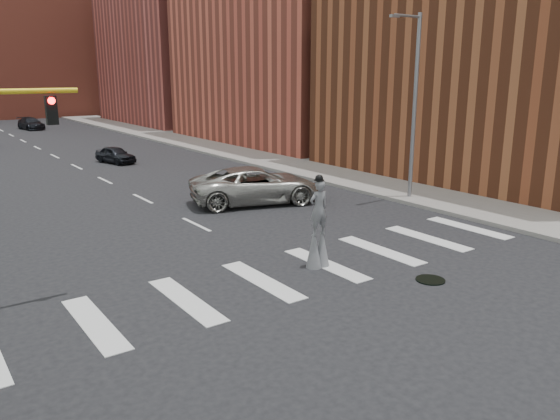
% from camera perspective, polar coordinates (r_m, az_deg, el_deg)
% --- Properties ---
extents(ground_plane, '(160.00, 160.00, 0.00)m').
position_cam_1_polar(ground_plane, '(16.98, 3.62, -7.49)').
color(ground_plane, black).
rests_on(ground_plane, ground).
extents(sidewalk_right, '(5.00, 90.00, 0.18)m').
position_cam_1_polar(sidewalk_right, '(43.93, -4.17, 6.03)').
color(sidewalk_right, gray).
rests_on(sidewalk_right, ground).
extents(manhole, '(0.90, 0.90, 0.04)m').
position_cam_1_polar(manhole, '(17.66, 15.44, -7.05)').
color(manhole, black).
rests_on(manhole, ground).
extents(building_mid, '(16.00, 22.00, 24.00)m').
position_cam_1_polar(building_mid, '(53.29, 1.93, 20.31)').
color(building_mid, '#B74E39').
rests_on(building_mid, ground).
extents(building_far, '(16.00, 22.00, 20.00)m').
position_cam_1_polar(building_far, '(73.65, -9.95, 16.84)').
color(building_far, '#9F433A').
rests_on(building_far, ground).
extents(building_backdrop, '(26.00, 14.00, 18.00)m').
position_cam_1_polar(building_backdrop, '(91.69, -26.13, 14.46)').
color(building_backdrop, '#B74E39').
rests_on(building_backdrop, ground).
extents(streetlight, '(2.05, 0.20, 9.00)m').
position_cam_1_polar(streetlight, '(27.75, 13.79, 10.94)').
color(streetlight, slate).
rests_on(streetlight, ground).
extents(stilt_performer, '(0.84, 0.54, 3.11)m').
position_cam_1_polar(stilt_performer, '(17.87, 4.01, -2.11)').
color(stilt_performer, '#341F15').
rests_on(stilt_performer, ground).
extents(suv_crossing, '(7.02, 4.70, 1.79)m').
position_cam_1_polar(suv_crossing, '(26.84, -2.50, 2.61)').
color(suv_crossing, '#A9A7A0').
rests_on(suv_crossing, ground).
extents(car_near, '(2.27, 3.72, 1.18)m').
position_cam_1_polar(car_near, '(40.76, -16.82, 5.55)').
color(car_near, black).
rests_on(car_near, ground).
extents(car_far, '(2.48, 4.82, 1.34)m').
position_cam_1_polar(car_far, '(68.82, -24.58, 8.21)').
color(car_far, black).
rests_on(car_far, ground).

